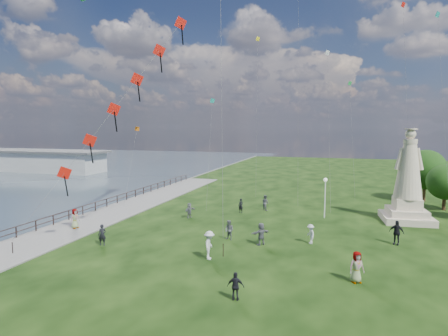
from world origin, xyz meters
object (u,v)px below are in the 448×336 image
(person_0, at_px, (102,235))
(person_9, at_px, (396,232))
(pier_pavilion, at_px, (39,161))
(person_1, at_px, (229,230))
(person_4, at_px, (357,267))
(person_8, at_px, (311,234))
(person_7, at_px, (265,203))
(person_3, at_px, (236,286))
(person_11, at_px, (261,234))
(person_2, at_px, (209,245))
(person_5, at_px, (189,210))
(statue, at_px, (408,187))
(person_6, at_px, (241,206))
(person_10, at_px, (75,220))
(lamppost, at_px, (325,189))

(person_0, height_order, person_9, person_9)
(pier_pavilion, bearing_deg, person_1, -34.24)
(person_4, xyz_separation_m, person_8, (-3.04, 6.52, -0.16))
(person_1, bearing_deg, person_7, 107.69)
(person_3, height_order, person_11, person_11)
(person_2, relative_size, person_5, 1.30)
(statue, bearing_deg, person_8, -135.24)
(person_2, distance_m, person_7, 15.66)
(person_6, xyz_separation_m, person_8, (7.64, -8.31, 0.00))
(person_6, bearing_deg, person_0, -102.50)
(person_1, distance_m, person_5, 8.08)
(statue, height_order, person_10, statue)
(person_10, bearing_deg, person_11, -72.99)
(person_4, height_order, person_5, person_4)
(person_2, bearing_deg, lamppost, -35.44)
(person_8, bearing_deg, person_11, -96.41)
(person_6, bearing_deg, person_9, -9.87)
(person_1, height_order, person_3, person_1)
(pier_pavilion, xyz_separation_m, person_0, (43.14, -39.33, -1.06))
(person_1, xyz_separation_m, person_6, (-1.50, 9.28, -0.04))
(person_5, relative_size, person_9, 0.80)
(person_0, bearing_deg, lamppost, 21.33)
(person_1, distance_m, person_9, 12.58)
(pier_pavilion, relative_size, person_1, 19.27)
(statue, relative_size, person_8, 5.83)
(pier_pavilion, height_order, person_5, pier_pavilion)
(person_3, bearing_deg, person_4, -150.06)
(person_1, distance_m, person_10, 13.58)
(pier_pavilion, relative_size, person_11, 17.86)
(person_2, bearing_deg, person_7, -12.18)
(person_3, relative_size, person_7, 0.91)
(person_2, height_order, person_5, person_2)
(person_0, relative_size, person_4, 0.87)
(person_0, distance_m, person_4, 17.92)
(statue, xyz_separation_m, person_8, (-8.04, -9.52, -2.53))
(person_2, xyz_separation_m, person_10, (-13.49, 3.44, -0.11))
(lamppost, xyz_separation_m, person_8, (-0.67, -8.68, -2.08))
(statue, xyz_separation_m, person_5, (-19.89, -4.79, -2.53))
(person_9, bearing_deg, person_5, -167.11)
(statue, bearing_deg, person_3, -123.50)
(person_3, xyz_separation_m, person_7, (-2.56, 20.88, 0.08))
(person_10, relative_size, person_11, 1.01)
(person_2, relative_size, person_6, 1.29)
(person_9, bearing_deg, person_1, -145.32)
(pier_pavilion, xyz_separation_m, person_5, (46.10, -29.57, -1.10))
(person_5, distance_m, person_8, 12.77)
(person_7, xyz_separation_m, person_8, (5.47, -10.19, -0.08))
(person_4, bearing_deg, lamppost, 71.73)
(person_7, height_order, person_11, person_11)
(person_3, xyz_separation_m, person_11, (-0.61, 9.27, 0.10))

